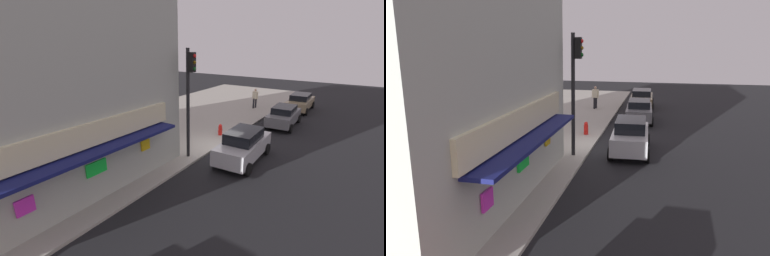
# 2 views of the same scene
# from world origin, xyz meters

# --- Properties ---
(ground_plane) EXTENTS (65.82, 65.82, 0.00)m
(ground_plane) POSITION_xyz_m (0.00, 0.00, 0.00)
(ground_plane) COLOR black
(sidewalk) EXTENTS (43.88, 11.05, 0.12)m
(sidewalk) POSITION_xyz_m (0.00, 5.53, 0.06)
(sidewalk) COLOR #A39E93
(sidewalk) RESTS_ON ground_plane
(corner_building) EXTENTS (10.61, 10.47, 8.43)m
(corner_building) POSITION_xyz_m (-7.49, 5.85, 4.33)
(corner_building) COLOR #ADB2A8
(corner_building) RESTS_ON sidewalk
(traffic_light) EXTENTS (0.32, 0.58, 5.71)m
(traffic_light) POSITION_xyz_m (-1.97, 0.55, 3.76)
(traffic_light) COLOR black
(traffic_light) RESTS_ON sidewalk
(fire_hydrant) EXTENTS (0.50, 0.26, 0.76)m
(fire_hydrant) POSITION_xyz_m (2.06, 0.86, 0.49)
(fire_hydrant) COLOR red
(fire_hydrant) RESTS_ON sidewalk
(pedestrian) EXTENTS (0.51, 0.62, 1.82)m
(pedestrian) POSITION_xyz_m (10.64, 1.88, 1.14)
(pedestrian) COLOR black
(pedestrian) RESTS_ON sidewalk
(potted_plant_by_doorway) EXTENTS (0.52, 0.52, 0.85)m
(potted_plant_by_doorway) POSITION_xyz_m (-6.61, 2.65, 0.59)
(potted_plant_by_doorway) COLOR #59595B
(potted_plant_by_doorway) RESTS_ON sidewalk
(potted_plant_by_window) EXTENTS (0.51, 0.51, 0.80)m
(potted_plant_by_window) POSITION_xyz_m (-3.83, 2.56, 0.57)
(potted_plant_by_window) COLOR brown
(potted_plant_by_window) RESTS_ON sidewalk
(parked_car_grey) EXTENTS (4.25, 2.09, 1.53)m
(parked_car_grey) POSITION_xyz_m (6.92, -1.90, 0.80)
(parked_car_grey) COLOR slate
(parked_car_grey) RESTS_ON ground_plane
(parked_car_silver) EXTENTS (4.32, 2.07, 1.71)m
(parked_car_silver) POSITION_xyz_m (-0.56, -1.95, 0.87)
(parked_car_silver) COLOR #B7B7BC
(parked_car_silver) RESTS_ON ground_plane
(parked_car_tan) EXTENTS (4.51, 2.10, 1.54)m
(parked_car_tan) POSITION_xyz_m (12.61, -1.75, 0.80)
(parked_car_tan) COLOR #9E8966
(parked_car_tan) RESTS_ON ground_plane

